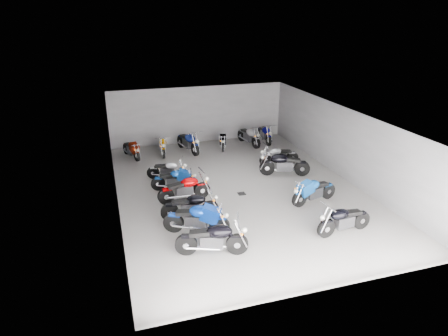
{
  "coord_description": "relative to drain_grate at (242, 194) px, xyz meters",
  "views": [
    {
      "loc": [
        -5.15,
        -14.74,
        7.16
      ],
      "look_at": [
        -0.59,
        0.11,
        1.0
      ],
      "focal_mm": 32.0,
      "sensor_mm": 36.0,
      "label": 1
    }
  ],
  "objects": [
    {
      "name": "ground",
      "position": [
        0.0,
        0.5,
        -0.01
      ],
      "size": [
        14.0,
        14.0,
        0.0
      ],
      "primitive_type": "plane",
      "color": "gray",
      "rests_on": "ground"
    },
    {
      "name": "wall_back",
      "position": [
        0.0,
        7.5,
        1.59
      ],
      "size": [
        10.0,
        0.1,
        3.2
      ],
      "primitive_type": "cube",
      "color": "gray",
      "rests_on": "ground"
    },
    {
      "name": "wall_left",
      "position": [
        -5.0,
        0.5,
        1.59
      ],
      "size": [
        0.1,
        14.0,
        3.2
      ],
      "primitive_type": "cube",
      "color": "gray",
      "rests_on": "ground"
    },
    {
      "name": "wall_right",
      "position": [
        5.0,
        0.5,
        1.59
      ],
      "size": [
        0.1,
        14.0,
        3.2
      ],
      "primitive_type": "cube",
      "color": "gray",
      "rests_on": "ground"
    },
    {
      "name": "ceiling",
      "position": [
        0.0,
        0.5,
        3.21
      ],
      "size": [
        10.0,
        14.0,
        0.04
      ],
      "primitive_type": "cube",
      "color": "black",
      "rests_on": "wall_back"
    },
    {
      "name": "drain_grate",
      "position": [
        0.0,
        0.0,
        0.0
      ],
      "size": [
        0.32,
        0.32,
        0.01
      ],
      "primitive_type": "cube",
      "color": "black",
      "rests_on": "ground"
    },
    {
      "name": "motorcycle_left_a",
      "position": [
        -2.35,
        -3.92,
        0.55
      ],
      "size": [
        2.25,
        0.79,
        1.01
      ],
      "rotation": [
        0.0,
        0.0,
        -1.85
      ],
      "color": "black",
      "rests_on": "ground"
    },
    {
      "name": "motorcycle_left_b",
      "position": [
        -2.52,
        -2.56,
        0.55
      ],
      "size": [
        2.16,
        1.11,
        1.02
      ],
      "rotation": [
        0.0,
        0.0,
        -2.01
      ],
      "color": "black",
      "rests_on": "ground"
    },
    {
      "name": "motorcycle_left_c",
      "position": [
        -2.49,
        -1.46,
        0.51
      ],
      "size": [
        2.14,
        0.52,
        0.94
      ],
      "rotation": [
        0.0,
        0.0,
        -1.72
      ],
      "color": "black",
      "rests_on": "ground"
    },
    {
      "name": "motorcycle_left_d",
      "position": [
        -2.39,
        0.06,
        0.52
      ],
      "size": [
        2.18,
        0.48,
        0.96
      ],
      "rotation": [
        0.0,
        0.0,
        -1.48
      ],
      "color": "black",
      "rests_on": "ground"
    },
    {
      "name": "motorcycle_left_e",
      "position": [
        -2.59,
        1.2,
        0.47
      ],
      "size": [
        1.94,
        0.63,
        0.87
      ],
      "rotation": [
        0.0,
        0.0,
        -1.83
      ],
      "color": "black",
      "rests_on": "ground"
    },
    {
      "name": "motorcycle_left_f",
      "position": [
        -2.68,
        2.46,
        0.44
      ],
      "size": [
        1.78,
        0.83,
        0.82
      ],
      "rotation": [
        0.0,
        0.0,
        -1.96
      ],
      "color": "black",
      "rests_on": "ground"
    },
    {
      "name": "motorcycle_right_a",
      "position": [
        2.27,
        -3.99,
        0.51
      ],
      "size": [
        2.14,
        0.48,
        0.94
      ],
      "rotation": [
        0.0,
        0.0,
        1.68
      ],
      "color": "black",
      "rests_on": "ground"
    },
    {
      "name": "motorcycle_right_c",
      "position": [
        2.45,
        -1.61,
        0.51
      ],
      "size": [
        2.12,
        0.64,
        0.94
      ],
      "rotation": [
        0.0,
        0.0,
        1.79
      ],
      "color": "black",
      "rests_on": "ground"
    },
    {
      "name": "motorcycle_right_e",
      "position": [
        2.53,
        1.32,
        0.55
      ],
      "size": [
        2.24,
        0.93,
        1.02
      ],
      "rotation": [
        0.0,
        0.0,
        1.23
      ],
      "color": "black",
      "rests_on": "ground"
    },
    {
      "name": "motorcycle_right_f",
      "position": [
        2.85,
        2.63,
        0.48
      ],
      "size": [
        2.03,
        0.41,
        0.89
      ],
      "rotation": [
        0.0,
        0.0,
        1.54
      ],
      "color": "black",
      "rests_on": "ground"
    },
    {
      "name": "motorcycle_back_a",
      "position": [
        -3.99,
        5.82,
        0.46
      ],
      "size": [
        0.74,
        1.87,
        0.85
      ],
      "rotation": [
        0.0,
        0.0,
        3.47
      ],
      "color": "black",
      "rests_on": "ground"
    },
    {
      "name": "motorcycle_back_b",
      "position": [
        -2.34,
        5.9,
        0.48
      ],
      "size": [
        0.47,
        2.03,
        0.89
      ],
      "rotation": [
        0.0,
        0.0,
        3.01
      ],
      "color": "black",
      "rests_on": "ground"
    },
    {
      "name": "motorcycle_back_c",
      "position": [
        -0.98,
        5.88,
        0.55
      ],
      "size": [
        0.77,
        2.28,
        1.02
      ],
      "rotation": [
        0.0,
        0.0,
        3.41
      ],
      "color": "black",
      "rests_on": "ground"
    },
    {
      "name": "motorcycle_back_d",
      "position": [
        0.97,
        5.91,
        0.45
      ],
      "size": [
        0.64,
        1.84,
        0.83
      ],
      "rotation": [
        0.0,
        0.0,
        2.86
      ],
      "color": "black",
      "rests_on": "ground"
    },
    {
      "name": "motorcycle_back_e",
      "position": [
        2.57,
        6.03,
        0.53
      ],
      "size": [
        0.62,
        2.22,
        0.98
      ],
      "rotation": [
        0.0,
        0.0,
        3.34
      ],
      "color": "black",
      "rests_on": "ground"
    },
    {
      "name": "motorcycle_back_f",
      "position": [
        3.61,
        6.25,
        0.51
      ],
      "size": [
        0.46,
        2.15,
        0.95
      ],
      "rotation": [
        0.0,
        0.0,
        3.08
      ],
      "color": "black",
      "rests_on": "ground"
    }
  ]
}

